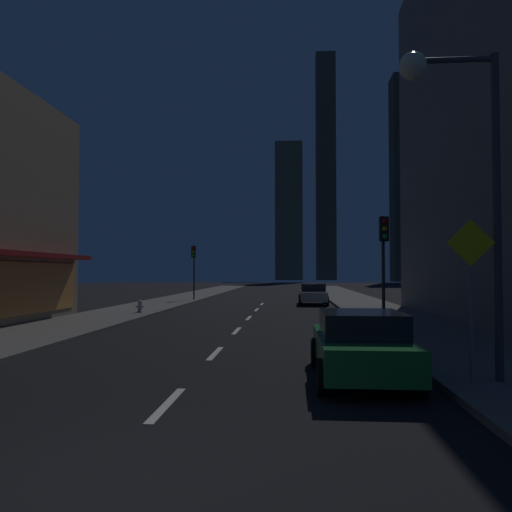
{
  "coord_description": "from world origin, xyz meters",
  "views": [
    {
      "loc": [
        2.16,
        -5.03,
        2.28
      ],
      "look_at": [
        0.0,
        23.57,
        3.24
      ],
      "focal_mm": 33.85,
      "sensor_mm": 36.0,
      "label": 1
    }
  ],
  "objects_px": {
    "traffic_light_far_left": "(194,260)",
    "car_parked_near": "(361,345)",
    "fire_hydrant_far_left": "(140,307)",
    "car_parked_far": "(313,294)",
    "traffic_light_near_right": "(384,247)",
    "street_lamp_right": "(453,133)",
    "pedestrian_crossing_sign": "(471,286)"
  },
  "relations": [
    {
      "from": "traffic_light_near_right",
      "to": "street_lamp_right",
      "type": "xyz_separation_m",
      "value": [
        -0.12,
        -8.09,
        1.87
      ]
    },
    {
      "from": "traffic_light_far_left",
      "to": "street_lamp_right",
      "type": "distance_m",
      "value": 29.35
    },
    {
      "from": "car_parked_far",
      "to": "pedestrian_crossing_sign",
      "type": "distance_m",
      "value": 24.49
    },
    {
      "from": "car_parked_near",
      "to": "traffic_light_far_left",
      "type": "relative_size",
      "value": 1.01
    },
    {
      "from": "street_lamp_right",
      "to": "pedestrian_crossing_sign",
      "type": "distance_m",
      "value": 3.07
    },
    {
      "from": "car_parked_near",
      "to": "traffic_light_near_right",
      "type": "xyz_separation_m",
      "value": [
        1.9,
        7.49,
        2.45
      ]
    },
    {
      "from": "traffic_light_far_left",
      "to": "pedestrian_crossing_sign",
      "type": "distance_m",
      "value": 29.6
    },
    {
      "from": "fire_hydrant_far_left",
      "to": "traffic_light_near_right",
      "type": "distance_m",
      "value": 13.71
    },
    {
      "from": "car_parked_near",
      "to": "street_lamp_right",
      "type": "distance_m",
      "value": 4.72
    },
    {
      "from": "car_parked_far",
      "to": "traffic_light_far_left",
      "type": "relative_size",
      "value": 1.01
    },
    {
      "from": "car_parked_near",
      "to": "traffic_light_near_right",
      "type": "relative_size",
      "value": 1.01
    },
    {
      "from": "pedestrian_crossing_sign",
      "to": "fire_hydrant_far_left",
      "type": "bearing_deg",
      "value": 126.73
    },
    {
      "from": "car_parked_near",
      "to": "pedestrian_crossing_sign",
      "type": "bearing_deg",
      "value": -22.37
    },
    {
      "from": "car_parked_near",
      "to": "fire_hydrant_far_left",
      "type": "relative_size",
      "value": 6.48
    },
    {
      "from": "street_lamp_right",
      "to": "car_parked_far",
      "type": "bearing_deg",
      "value": 94.22
    },
    {
      "from": "traffic_light_far_left",
      "to": "pedestrian_crossing_sign",
      "type": "height_order",
      "value": "traffic_light_far_left"
    },
    {
      "from": "fire_hydrant_far_left",
      "to": "street_lamp_right",
      "type": "relative_size",
      "value": 0.1
    },
    {
      "from": "car_parked_far",
      "to": "fire_hydrant_far_left",
      "type": "relative_size",
      "value": 6.48
    },
    {
      "from": "car_parked_far",
      "to": "traffic_light_near_right",
      "type": "xyz_separation_m",
      "value": [
        1.9,
        -16.06,
        2.45
      ]
    },
    {
      "from": "car_parked_far",
      "to": "traffic_light_far_left",
      "type": "xyz_separation_m",
      "value": [
        -9.1,
        3.04,
        2.45
      ]
    },
    {
      "from": "traffic_light_near_right",
      "to": "pedestrian_crossing_sign",
      "type": "bearing_deg",
      "value": -89.31
    },
    {
      "from": "car_parked_near",
      "to": "car_parked_far",
      "type": "distance_m",
      "value": 23.55
    },
    {
      "from": "car_parked_near",
      "to": "street_lamp_right",
      "type": "relative_size",
      "value": 0.64
    },
    {
      "from": "traffic_light_far_left",
      "to": "car_parked_near",
      "type": "bearing_deg",
      "value": -71.11
    },
    {
      "from": "car_parked_far",
      "to": "pedestrian_crossing_sign",
      "type": "xyz_separation_m",
      "value": [
        2.0,
        -24.37,
        1.28
      ]
    },
    {
      "from": "car_parked_near",
      "to": "traffic_light_far_left",
      "type": "bearing_deg",
      "value": 108.89
    },
    {
      "from": "fire_hydrant_far_left",
      "to": "street_lamp_right",
      "type": "distance_m",
      "value": 19.47
    },
    {
      "from": "street_lamp_right",
      "to": "pedestrian_crossing_sign",
      "type": "bearing_deg",
      "value": -45.62
    },
    {
      "from": "fire_hydrant_far_left",
      "to": "pedestrian_crossing_sign",
      "type": "xyz_separation_m",
      "value": [
        11.5,
        -15.41,
        1.56
      ]
    },
    {
      "from": "car_parked_near",
      "to": "traffic_light_far_left",
      "type": "xyz_separation_m",
      "value": [
        -9.1,
        26.59,
        2.45
      ]
    },
    {
      "from": "pedestrian_crossing_sign",
      "to": "car_parked_near",
      "type": "bearing_deg",
      "value": 157.63
    },
    {
      "from": "fire_hydrant_far_left",
      "to": "traffic_light_far_left",
      "type": "xyz_separation_m",
      "value": [
        0.4,
        12.0,
        2.74
      ]
    }
  ]
}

